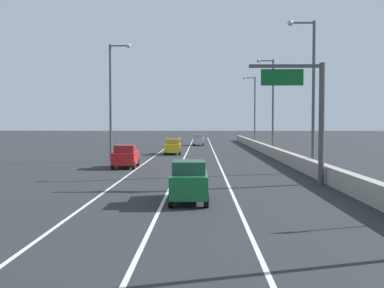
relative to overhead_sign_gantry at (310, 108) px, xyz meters
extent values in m
plane|color=#26282B|center=(-6.53, 36.67, -4.73)|extent=(320.00, 320.00, 0.00)
cube|color=silver|center=(-12.03, 27.67, -4.73)|extent=(0.16, 130.00, 0.00)
cube|color=silver|center=(-8.53, 27.67, -4.73)|extent=(0.16, 130.00, 0.00)
cube|color=silver|center=(-5.03, 27.67, -4.73)|extent=(0.16, 130.00, 0.00)
cube|color=#9E998E|center=(1.34, 12.67, -4.18)|extent=(0.60, 120.00, 1.10)
cylinder|color=#47474C|center=(0.74, 0.02, -0.98)|extent=(0.36, 0.36, 7.50)
cube|color=#47474C|center=(-1.51, 0.02, 2.57)|extent=(4.50, 0.20, 0.20)
cube|color=#0C5923|center=(-1.73, -0.10, 1.87)|extent=(2.60, 0.10, 1.00)
cylinder|color=#4C4C51|center=(1.81, 6.77, 1.01)|extent=(0.24, 0.24, 11.48)
cube|color=#4C4C51|center=(0.91, 6.77, 6.60)|extent=(1.80, 0.12, 0.12)
sphere|color=beige|center=(0.01, 6.77, 6.60)|extent=(0.44, 0.44, 0.44)
cylinder|color=#4C4C51|center=(2.06, 28.68, 1.01)|extent=(0.24, 0.24, 11.48)
cube|color=#4C4C51|center=(1.16, 28.68, 6.60)|extent=(1.80, 0.12, 0.12)
sphere|color=beige|center=(0.26, 28.68, 6.60)|extent=(0.44, 0.44, 0.44)
cylinder|color=#4C4C51|center=(2.34, 50.60, 1.01)|extent=(0.24, 0.24, 11.48)
cube|color=#4C4C51|center=(1.44, 50.60, 6.60)|extent=(1.80, 0.12, 0.12)
sphere|color=beige|center=(0.54, 50.60, 6.60)|extent=(0.44, 0.44, 0.44)
cylinder|color=#4C4C51|center=(-15.60, 17.15, 1.01)|extent=(0.24, 0.24, 11.48)
cube|color=#4C4C51|center=(-14.70, 17.15, 6.60)|extent=(1.80, 0.12, 0.12)
sphere|color=beige|center=(-13.80, 17.15, 6.60)|extent=(0.44, 0.44, 0.44)
cube|color=#B7B7BC|center=(-7.12, 50.62, -3.92)|extent=(1.79, 4.23, 0.93)
cube|color=gray|center=(-7.13, 50.20, -3.16)|extent=(1.55, 1.92, 0.60)
cylinder|color=black|center=(-7.88, 52.28, -4.39)|extent=(0.23, 0.68, 0.68)
cylinder|color=black|center=(-6.31, 52.26, -4.39)|extent=(0.23, 0.68, 0.68)
cylinder|color=black|center=(-7.93, 48.98, -4.39)|extent=(0.23, 0.68, 0.68)
cylinder|color=black|center=(-6.37, 48.95, -4.39)|extent=(0.23, 0.68, 0.68)
cube|color=#196033|center=(-7.29, -6.56, -3.85)|extent=(1.80, 4.40, 1.07)
cube|color=#1C4633|center=(-7.28, -7.00, -3.02)|extent=(1.56, 1.99, 0.60)
cylinder|color=black|center=(-8.10, -4.84, -4.39)|extent=(0.23, 0.68, 0.68)
cylinder|color=black|center=(-6.52, -4.82, -4.39)|extent=(0.23, 0.68, 0.68)
cylinder|color=black|center=(-8.06, -8.31, -4.39)|extent=(0.23, 0.68, 0.68)
cylinder|color=black|center=(-6.48, -8.29, -4.39)|extent=(0.23, 0.68, 0.68)
cube|color=gold|center=(-10.13, 28.13, -3.92)|extent=(2.03, 4.77, 0.93)
cube|color=olive|center=(-10.12, 27.66, -3.16)|extent=(1.71, 2.18, 0.60)
cylinder|color=black|center=(-11.05, 30.00, -4.39)|extent=(0.24, 0.69, 0.68)
cylinder|color=black|center=(-9.35, 30.06, -4.39)|extent=(0.24, 0.69, 0.68)
cylinder|color=black|center=(-10.92, 26.19, -4.39)|extent=(0.24, 0.69, 0.68)
cylinder|color=black|center=(-9.22, 26.25, -4.39)|extent=(0.24, 0.69, 0.68)
cube|color=red|center=(-13.09, 10.55, -3.88)|extent=(1.95, 4.07, 1.00)
cube|color=maroon|center=(-13.08, 10.15, -3.08)|extent=(1.68, 1.85, 0.60)
cylinder|color=black|center=(-13.98, 12.10, -4.39)|extent=(0.23, 0.68, 0.68)
cylinder|color=black|center=(-12.27, 12.14, -4.39)|extent=(0.23, 0.68, 0.68)
cylinder|color=black|center=(-13.91, 8.97, -4.39)|extent=(0.23, 0.68, 0.68)
cylinder|color=black|center=(-12.20, 9.01, -4.39)|extent=(0.23, 0.68, 0.68)
camera|label=1|loc=(-6.71, -29.46, -0.92)|focal=44.45mm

